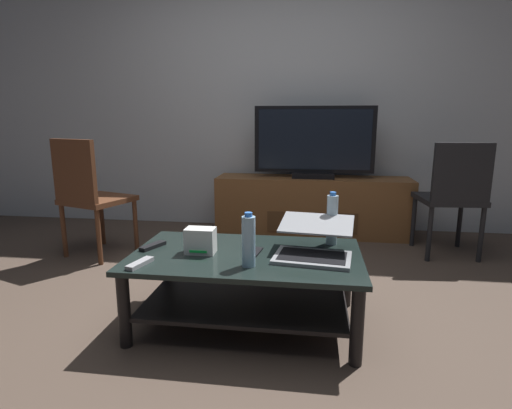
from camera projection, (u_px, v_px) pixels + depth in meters
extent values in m
plane|color=#4C3D33|center=(240.00, 323.00, 2.16)|extent=(7.68, 7.68, 0.00)
cube|color=silver|center=(278.00, 83.00, 3.91)|extent=(6.40, 0.12, 2.80)
cube|color=black|center=(246.00, 256.00, 2.08)|extent=(1.17, 0.68, 0.03)
cube|color=black|center=(247.00, 299.00, 2.13)|extent=(1.03, 0.60, 0.02)
cylinder|color=black|center=(124.00, 310.00, 1.91)|extent=(0.06, 0.06, 0.37)
cylinder|color=black|center=(357.00, 326.00, 1.77)|extent=(0.06, 0.06, 0.37)
cylinder|color=black|center=(168.00, 266.00, 2.48)|extent=(0.06, 0.06, 0.37)
cylinder|color=black|center=(347.00, 276.00, 2.34)|extent=(0.06, 0.06, 0.37)
cube|color=brown|center=(312.00, 206.00, 3.79)|extent=(1.77, 0.41, 0.54)
cube|color=#55351C|center=(312.00, 223.00, 3.61)|extent=(0.80, 0.01, 0.19)
cube|color=black|center=(313.00, 175.00, 3.71)|extent=(0.38, 0.20, 0.05)
cube|color=black|center=(314.00, 140.00, 3.64)|extent=(1.07, 0.04, 0.59)
cube|color=black|center=(314.00, 140.00, 3.62)|extent=(1.00, 0.01, 0.53)
cube|color=black|center=(448.00, 199.00, 3.19)|extent=(0.47, 0.47, 0.04)
cube|color=black|center=(462.00, 174.00, 2.95)|extent=(0.42, 0.07, 0.45)
cylinder|color=black|center=(459.00, 222.00, 3.42)|extent=(0.04, 0.04, 0.43)
cylinder|color=black|center=(413.00, 222.00, 3.44)|extent=(0.04, 0.04, 0.43)
cylinder|color=black|center=(481.00, 235.00, 3.05)|extent=(0.04, 0.04, 0.43)
cylinder|color=black|center=(429.00, 234.00, 3.07)|extent=(0.04, 0.04, 0.43)
cube|color=#59331E|center=(98.00, 200.00, 3.19)|extent=(0.56, 0.56, 0.04)
cube|color=#59331E|center=(74.00, 172.00, 2.97)|extent=(0.41, 0.17, 0.48)
cylinder|color=#59331E|center=(136.00, 225.00, 3.32)|extent=(0.04, 0.04, 0.42)
cylinder|color=#59331E|center=(102.00, 220.00, 3.49)|extent=(0.04, 0.04, 0.42)
cylinder|color=#59331E|center=(99.00, 237.00, 2.99)|extent=(0.04, 0.04, 0.42)
cylinder|color=#59331E|center=(64.00, 231.00, 3.16)|extent=(0.04, 0.04, 0.42)
cube|color=gray|center=(312.00, 258.00, 1.99)|extent=(0.40, 0.30, 0.02)
cube|color=black|center=(312.00, 256.00, 1.99)|extent=(0.35, 0.24, 0.00)
cube|color=gray|center=(317.00, 224.00, 2.10)|extent=(0.40, 0.29, 0.06)
cube|color=teal|center=(317.00, 224.00, 2.10)|extent=(0.36, 0.26, 0.04)
cube|color=white|center=(200.00, 241.00, 2.07)|extent=(0.15, 0.10, 0.13)
cube|color=#19D84C|center=(198.00, 252.00, 2.03)|extent=(0.09, 0.00, 0.01)
cylinder|color=#99C6E5|center=(249.00, 242.00, 1.88)|extent=(0.06, 0.06, 0.24)
cylinder|color=blue|center=(248.00, 215.00, 1.85)|extent=(0.04, 0.04, 0.02)
cylinder|color=silver|center=(332.00, 220.00, 2.21)|extent=(0.06, 0.06, 0.27)
cylinder|color=blue|center=(333.00, 194.00, 2.18)|extent=(0.03, 0.03, 0.02)
cube|color=black|center=(253.00, 252.00, 2.09)|extent=(0.09, 0.15, 0.01)
cube|color=#99999E|center=(140.00, 263.00, 1.91)|extent=(0.08, 0.17, 0.02)
cube|color=black|center=(153.00, 246.00, 2.17)|extent=(0.10, 0.16, 0.02)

